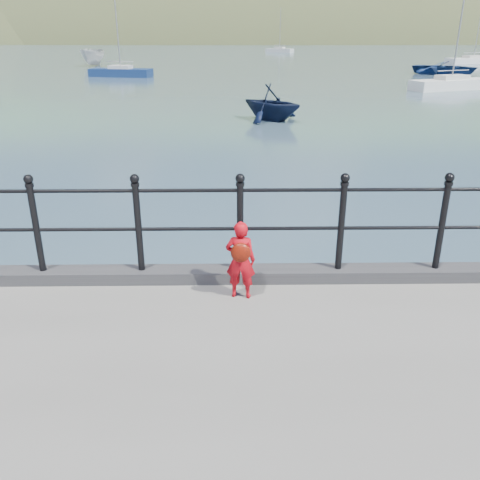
{
  "coord_description": "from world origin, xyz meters",
  "views": [
    {
      "loc": [
        0.51,
        -5.75,
        3.84
      ],
      "look_at": [
        0.6,
        -0.2,
        1.55
      ],
      "focal_mm": 38.0,
      "sensor_mm": 36.0,
      "label": 1
    }
  ],
  "objects_px": {
    "sailboat_deep": "(280,51)",
    "sailboat_port": "(121,73)",
    "railing": "(189,217)",
    "sailboat_far": "(473,61)",
    "sailboat_near": "(451,85)",
    "launch_blue": "(445,68)",
    "launch_navy": "(271,102)",
    "launch_white": "(93,57)",
    "child": "(241,259)"
  },
  "relations": [
    {
      "from": "railing",
      "to": "sailboat_near",
      "type": "height_order",
      "value": "sailboat_near"
    },
    {
      "from": "sailboat_port",
      "to": "launch_blue",
      "type": "bearing_deg",
      "value": 15.75
    },
    {
      "from": "railing",
      "to": "launch_navy",
      "type": "bearing_deg",
      "value": 82.76
    },
    {
      "from": "sailboat_deep",
      "to": "sailboat_near",
      "type": "relative_size",
      "value": 0.95
    },
    {
      "from": "launch_blue",
      "to": "sailboat_port",
      "type": "height_order",
      "value": "sailboat_port"
    },
    {
      "from": "sailboat_deep",
      "to": "child",
      "type": "bearing_deg",
      "value": -61.49
    },
    {
      "from": "sailboat_far",
      "to": "child",
      "type": "bearing_deg",
      "value": -134.77
    },
    {
      "from": "launch_white",
      "to": "sailboat_far",
      "type": "relative_size",
      "value": 0.5
    },
    {
      "from": "sailboat_deep",
      "to": "sailboat_port",
      "type": "distance_m",
      "value": 58.22
    },
    {
      "from": "child",
      "to": "sailboat_port",
      "type": "relative_size",
      "value": 0.11
    },
    {
      "from": "launch_navy",
      "to": "sailboat_port",
      "type": "xyz_separation_m",
      "value": [
        -11.78,
        24.22,
        -0.48
      ]
    },
    {
      "from": "launch_white",
      "to": "sailboat_deep",
      "type": "bearing_deg",
      "value": 63.42
    },
    {
      "from": "railing",
      "to": "child",
      "type": "relative_size",
      "value": 19.67
    },
    {
      "from": "child",
      "to": "sailboat_far",
      "type": "xyz_separation_m",
      "value": [
        30.24,
        61.86,
        -1.13
      ]
    },
    {
      "from": "launch_blue",
      "to": "sailboat_near",
      "type": "distance_m",
      "value": 14.15
    },
    {
      "from": "launch_white",
      "to": "sailboat_port",
      "type": "relative_size",
      "value": 0.64
    },
    {
      "from": "launch_white",
      "to": "sailboat_near",
      "type": "height_order",
      "value": "sailboat_near"
    },
    {
      "from": "railing",
      "to": "launch_white",
      "type": "relative_size",
      "value": 3.5
    },
    {
      "from": "launch_white",
      "to": "sailboat_near",
      "type": "bearing_deg",
      "value": -34.11
    },
    {
      "from": "sailboat_near",
      "to": "sailboat_far",
      "type": "bearing_deg",
      "value": 43.0
    },
    {
      "from": "sailboat_deep",
      "to": "sailboat_near",
      "type": "height_order",
      "value": "sailboat_near"
    },
    {
      "from": "launch_blue",
      "to": "sailboat_deep",
      "type": "xyz_separation_m",
      "value": [
        -10.98,
        52.92,
        -0.26
      ]
    },
    {
      "from": "launch_blue",
      "to": "launch_navy",
      "type": "xyz_separation_m",
      "value": [
        -18.28,
        -26.31,
        0.22
      ]
    },
    {
      "from": "launch_blue",
      "to": "launch_white",
      "type": "xyz_separation_m",
      "value": [
        -36.25,
        12.95,
        0.4
      ]
    },
    {
      "from": "child",
      "to": "launch_white",
      "type": "distance_m",
      "value": 60.08
    },
    {
      "from": "railing",
      "to": "sailboat_far",
      "type": "distance_m",
      "value": 68.75
    },
    {
      "from": "launch_white",
      "to": "sailboat_near",
      "type": "xyz_separation_m",
      "value": [
        31.51,
        -26.28,
        -0.66
      ]
    },
    {
      "from": "launch_white",
      "to": "sailboat_port",
      "type": "bearing_deg",
      "value": -61.91
    },
    {
      "from": "launch_blue",
      "to": "launch_navy",
      "type": "distance_m",
      "value": 32.03
    },
    {
      "from": "railing",
      "to": "sailboat_near",
      "type": "bearing_deg",
      "value": 63.02
    },
    {
      "from": "railing",
      "to": "sailboat_near",
      "type": "xyz_separation_m",
      "value": [
        15.84,
        31.12,
        -1.48
      ]
    },
    {
      "from": "sailboat_deep",
      "to": "sailboat_port",
      "type": "height_order",
      "value": "sailboat_port"
    },
    {
      "from": "child",
      "to": "sailboat_far",
      "type": "bearing_deg",
      "value": -107.46
    },
    {
      "from": "child",
      "to": "railing",
      "type": "bearing_deg",
      "value": -27.24
    },
    {
      "from": "railing",
      "to": "launch_blue",
      "type": "xyz_separation_m",
      "value": [
        20.58,
        44.45,
        -1.22
      ]
    },
    {
      "from": "railing",
      "to": "sailboat_deep",
      "type": "distance_m",
      "value": 97.85
    },
    {
      "from": "child",
      "to": "launch_white",
      "type": "xyz_separation_m",
      "value": [
        -16.26,
        57.83,
        -0.47
      ]
    },
    {
      "from": "child",
      "to": "sailboat_deep",
      "type": "height_order",
      "value": "sailboat_deep"
    },
    {
      "from": "launch_white",
      "to": "sailboat_near",
      "type": "relative_size",
      "value": 0.61
    },
    {
      "from": "launch_white",
      "to": "sailboat_deep",
      "type": "distance_m",
      "value": 47.29
    },
    {
      "from": "sailboat_deep",
      "to": "sailboat_port",
      "type": "relative_size",
      "value": 0.99
    },
    {
      "from": "sailboat_deep",
      "to": "sailboat_near",
      "type": "distance_m",
      "value": 66.54
    },
    {
      "from": "sailboat_port",
      "to": "sailboat_near",
      "type": "bearing_deg",
      "value": -12.16
    },
    {
      "from": "launch_white",
      "to": "sailboat_far",
      "type": "bearing_deg",
      "value": 10.66
    },
    {
      "from": "railing",
      "to": "sailboat_near",
      "type": "distance_m",
      "value": 34.96
    },
    {
      "from": "child",
      "to": "sailboat_port",
      "type": "xyz_separation_m",
      "value": [
        -10.07,
        42.79,
        -1.13
      ]
    },
    {
      "from": "launch_white",
      "to": "sailboat_deep",
      "type": "height_order",
      "value": "sailboat_deep"
    },
    {
      "from": "railing",
      "to": "launch_white",
      "type": "bearing_deg",
      "value": 105.27
    },
    {
      "from": "railing",
      "to": "sailboat_port",
      "type": "height_order",
      "value": "sailboat_port"
    },
    {
      "from": "railing",
      "to": "launch_blue",
      "type": "bearing_deg",
      "value": 65.16
    }
  ]
}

